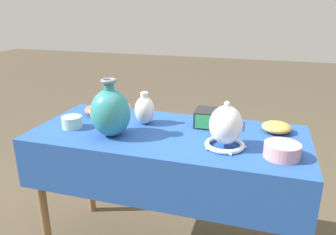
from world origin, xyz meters
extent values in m
cylinder|color=olive|center=(-0.60, -0.23, 0.34)|extent=(0.04, 0.04, 0.69)
cylinder|color=olive|center=(-0.60, 0.23, 0.34)|extent=(0.04, 0.04, 0.69)
cylinder|color=olive|center=(0.60, 0.23, 0.34)|extent=(0.04, 0.04, 0.69)
cube|color=olive|center=(0.00, 0.00, 0.70)|extent=(1.30, 0.56, 0.03)
cube|color=#234C9E|center=(0.00, 0.00, 0.72)|extent=(1.32, 0.58, 0.01)
cube|color=#234C9E|center=(0.00, -0.29, 0.60)|extent=(1.32, 0.01, 0.25)
ellipsoid|color=teal|center=(-0.24, -0.11, 0.83)|extent=(0.19, 0.19, 0.22)
cylinder|color=teal|center=(-0.24, -0.11, 0.96)|extent=(0.05, 0.05, 0.05)
torus|color=slate|center=(-0.24, -0.11, 0.98)|extent=(0.08, 0.08, 0.02)
torus|color=white|center=(0.29, -0.10, 0.73)|extent=(0.17, 0.17, 0.02)
ellipsoid|color=white|center=(0.29, -0.10, 0.82)|extent=(0.14, 0.14, 0.17)
sphere|color=white|center=(0.29, -0.10, 0.92)|extent=(0.03, 0.03, 0.03)
cone|color=white|center=(0.37, -0.10, 0.73)|extent=(0.01, 0.03, 0.02)
cone|color=white|center=(0.31, -0.01, 0.73)|extent=(0.03, 0.02, 0.02)
cone|color=white|center=(0.22, -0.04, 0.73)|extent=(0.03, 0.03, 0.02)
cone|color=white|center=(0.22, -0.15, 0.73)|extent=(0.03, 0.03, 0.02)
cone|color=white|center=(0.31, -0.18, 0.73)|extent=(0.03, 0.02, 0.02)
cube|color=#232328|center=(0.18, 0.15, 0.76)|extent=(0.16, 0.14, 0.08)
cube|color=green|center=(0.19, 0.08, 0.76)|extent=(0.14, 0.01, 0.07)
cylinder|color=#A8CCB7|center=(-0.48, -0.08, 0.75)|extent=(0.10, 0.10, 0.06)
ellipsoid|color=gold|center=(0.50, 0.15, 0.75)|extent=(0.14, 0.14, 0.05)
ellipsoid|color=white|center=(-0.15, 0.08, 0.79)|extent=(0.10, 0.10, 0.15)
cylinder|color=white|center=(-0.15, 0.08, 0.88)|extent=(0.04, 0.04, 0.03)
cylinder|color=#D19399|center=(0.52, -0.13, 0.75)|extent=(0.15, 0.15, 0.06)
ellipsoid|color=#BC6642|center=(-0.45, 0.14, 0.75)|extent=(0.16, 0.16, 0.06)
camera|label=1|loc=(0.43, -1.42, 1.31)|focal=35.00mm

